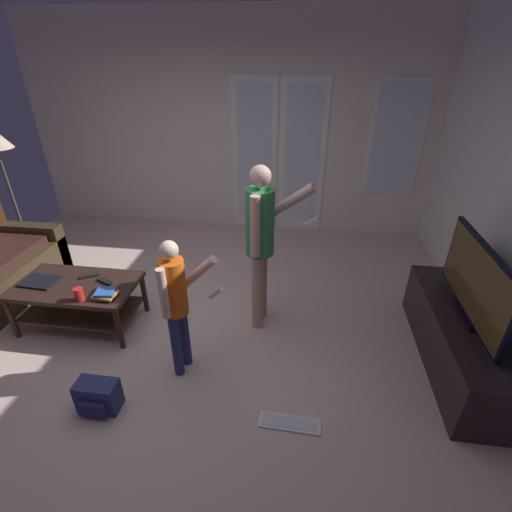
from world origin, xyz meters
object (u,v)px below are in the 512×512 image
person_child (176,298)px  backpack (98,396)px  laptop_closed (40,282)px  person_adult (261,236)px  loose_keyboard (290,423)px  flat_screen_tv (476,283)px  coffee_table (78,295)px  cup_near_edge (79,294)px  tv_stand (457,340)px  tv_remote_black (105,281)px  book_stack (105,294)px  dvd_remote_slim (90,276)px

person_child → backpack: 0.91m
person_child → laptop_closed: (-1.47, 0.41, -0.24)m
person_adult → loose_keyboard: (0.35, -1.13, -0.92)m
flat_screen_tv → backpack: bearing=-162.5°
coffee_table → cup_near_edge: size_ratio=9.35×
person_adult → cup_near_edge: bearing=-161.3°
tv_stand → backpack: bearing=-162.6°
loose_keyboard → laptop_closed: bearing=160.9°
person_child → backpack: size_ratio=3.95×
flat_screen_tv → person_adult: (-1.67, 0.32, 0.13)m
person_adult → laptop_closed: person_adult is taller
tv_remote_black → book_stack: size_ratio=0.87×
coffee_table → cup_near_edge: cup_near_edge is taller
tv_stand → coffee_table: bearing=179.2°
dvd_remote_slim → book_stack: 0.43m
loose_keyboard → tv_stand: bearing=31.1°
laptop_closed → tv_remote_black: size_ratio=1.88×
backpack → book_stack: book_stack is taller
loose_keyboard → laptop_closed: size_ratio=1.39×
tv_remote_black → dvd_remote_slim: same height
tv_stand → tv_remote_black: 3.11m
laptop_closed → dvd_remote_slim: bearing=25.4°
person_child → loose_keyboard: person_child is taller
flat_screen_tv → tv_remote_black: (-3.10, 0.10, -0.33)m
tv_stand → dvd_remote_slim: bearing=176.9°
backpack → person_adult: bearing=48.4°
coffee_table → backpack: bearing=-54.6°
person_adult → cup_near_edge: (-1.50, -0.51, -0.41)m
backpack → cup_near_edge: bearing=123.9°
person_child → loose_keyboard: (0.90, -0.42, -0.70)m
loose_keyboard → laptop_closed: laptop_closed is taller
laptop_closed → book_stack: book_stack is taller
tv_remote_black → dvd_remote_slim: bearing=-176.1°
dvd_remote_slim → flat_screen_tv: bearing=-34.9°
book_stack → coffee_table: bearing=157.5°
cup_near_edge → tv_remote_black: cup_near_edge is taller
person_child → tv_remote_black: (-0.87, 0.49, -0.24)m
backpack → cup_near_edge: (-0.45, 0.67, 0.40)m
backpack → person_child: bearing=43.6°
tv_stand → flat_screen_tv: flat_screen_tv is taller
backpack → book_stack: (-0.26, 0.74, 0.37)m
person_adult → book_stack: size_ratio=7.87×
tv_remote_black → dvd_remote_slim: (-0.20, 0.07, 0.00)m
tv_stand → flat_screen_tv: 0.56m
coffee_table → tv_stand: size_ratio=0.70×
coffee_table → loose_keyboard: coffee_table is taller
dvd_remote_slim → coffee_table: bearing=-149.3°
tv_remote_black → book_stack: book_stack is taller
coffee_table → tv_stand: 3.37m
person_child → cup_near_edge: (-0.95, 0.20, -0.20)m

